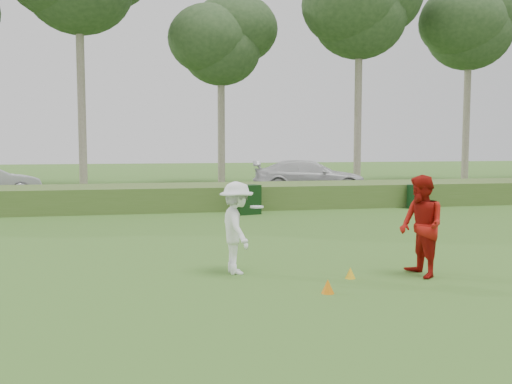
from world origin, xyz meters
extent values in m
plane|color=#356521|center=(0.00, 0.00, 0.00)|extent=(120.00, 120.00, 0.00)
cube|color=#446528|center=(0.00, 12.00, 0.45)|extent=(80.00, 3.00, 0.90)
cube|color=#2D2D2D|center=(0.00, 17.00, 0.03)|extent=(80.00, 6.00, 0.06)
cylinder|color=gray|center=(-6.00, 23.00, 7.75)|extent=(0.44, 0.44, 15.50)
cylinder|color=gray|center=(2.00, 24.50, 5.75)|extent=(0.44, 0.44, 11.50)
ellipsoid|color=#294321|center=(2.00, 24.50, 8.62)|extent=(6.24, 6.24, 5.28)
cylinder|color=gray|center=(10.00, 22.50, 7.00)|extent=(0.44, 0.44, 14.00)
ellipsoid|color=#294321|center=(10.00, 22.50, 10.50)|extent=(7.28, 7.28, 6.16)
cylinder|color=gray|center=(18.00, 23.80, 6.75)|extent=(0.44, 0.44, 13.50)
ellipsoid|color=#294321|center=(18.00, 23.80, 10.12)|extent=(7.02, 7.02, 5.94)
imported|color=white|center=(-1.04, 0.75, 0.90)|extent=(0.77, 1.21, 1.80)
cylinder|color=white|center=(-0.64, 0.75, 1.30)|extent=(0.27, 0.27, 0.03)
imported|color=#A7140E|center=(2.35, -0.22, 0.97)|extent=(0.79, 0.99, 1.94)
cone|color=orange|center=(0.22, -1.04, 0.12)|extent=(0.22, 0.22, 0.24)
cone|color=yellow|center=(0.98, -0.11, 0.11)|extent=(0.19, 0.19, 0.21)
cube|color=black|center=(0.86, 9.73, 0.52)|extent=(0.95, 0.74, 1.04)
cylinder|color=black|center=(7.54, 10.21, 0.46)|extent=(0.64, 0.64, 0.92)
imported|color=silver|center=(5.25, 16.70, 0.87)|extent=(5.90, 3.30, 1.62)
camera|label=1|loc=(-2.85, -10.09, 2.56)|focal=40.00mm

